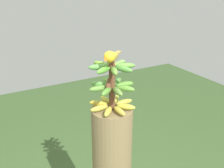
% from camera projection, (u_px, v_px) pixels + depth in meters
% --- Properties ---
extents(banana_bunch, '(0.30, 0.30, 0.31)m').
position_uv_depth(banana_bunch, '(112.00, 86.00, 1.64)').
color(banana_bunch, brown).
rests_on(banana_bunch, banana_tree).
extents(perched_bird, '(0.19, 0.16, 0.09)m').
position_uv_depth(perched_bird, '(111.00, 57.00, 1.51)').
color(perched_bird, '#C68933').
rests_on(perched_bird, banana_bunch).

